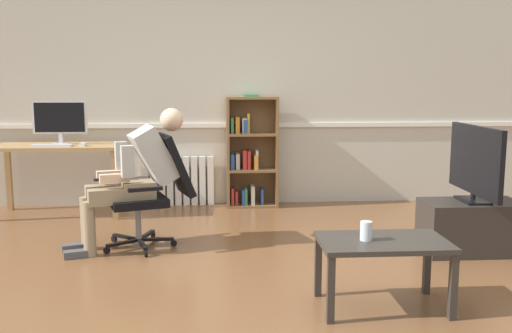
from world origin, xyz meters
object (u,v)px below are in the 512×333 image
at_px(person_seated, 135,174).
at_px(drinking_glass, 366,231).
at_px(radiator, 178,181).
at_px(office_chair, 155,186).
at_px(tv_screen, 475,162).
at_px(keyboard, 52,145).
at_px(computer_mouse, 83,144).
at_px(tv_stand, 471,227).
at_px(imac_monitor, 60,119).
at_px(computer_desk, 59,155).
at_px(bookshelf, 250,154).
at_px(coffee_table, 383,249).

relative_size(person_seated, drinking_glass, 9.95).
bearing_deg(radiator, office_chair, -92.94).
height_order(tv_screen, drinking_glass, tv_screen).
bearing_deg(drinking_glass, keyboard, 135.74).
relative_size(keyboard, computer_mouse, 4.13).
distance_m(radiator, tv_stand, 3.26).
relative_size(office_chair, person_seated, 0.82).
bearing_deg(tv_screen, computer_mouse, 68.24).
distance_m(office_chair, tv_screen, 2.70).
xyz_separation_m(imac_monitor, tv_screen, (3.80, -1.69, -0.26)).
bearing_deg(computer_desk, tv_screen, -22.99).
height_order(computer_desk, radiator, computer_desk).
bearing_deg(office_chair, drinking_glass, 26.20).
bearing_deg(computer_desk, person_seated, -52.51).
bearing_deg(imac_monitor, bookshelf, 5.97).
distance_m(keyboard, computer_mouse, 0.32).
distance_m(bookshelf, drinking_glass, 3.06).
bearing_deg(drinking_glass, imac_monitor, 133.02).
height_order(imac_monitor, radiator, imac_monitor).
bearing_deg(keyboard, person_seated, -48.57).
bearing_deg(tv_screen, imac_monitor, 67.25).
height_order(bookshelf, coffee_table, bookshelf).
bearing_deg(person_seated, keyboard, -157.18).
distance_m(keyboard, coffee_table, 3.79).
xyz_separation_m(person_seated, coffee_table, (1.74, -1.42, -0.26)).
bearing_deg(office_chair, radiator, 158.45).
bearing_deg(person_seated, bookshelf, 127.44).
bearing_deg(drinking_glass, computer_mouse, 131.87).
bearing_deg(radiator, person_seated, -98.21).
height_order(imac_monitor, coffee_table, imac_monitor).
relative_size(keyboard, person_seated, 0.35).
xyz_separation_m(computer_mouse, tv_screen, (3.52, -1.50, -0.00)).
distance_m(computer_desk, tv_screen, 4.14).
height_order(computer_mouse, tv_stand, computer_mouse).
distance_m(computer_mouse, tv_stand, 3.86).
xyz_separation_m(person_seated, tv_screen, (2.82, -0.33, 0.12)).
bearing_deg(computer_desk, keyboard, -100.39).
bearing_deg(coffee_table, computer_mouse, 133.25).
height_order(computer_desk, tv_screen, tv_screen).
height_order(imac_monitor, office_chair, imac_monitor).
distance_m(office_chair, person_seated, 0.21).
xyz_separation_m(office_chair, person_seated, (-0.16, -0.05, 0.12)).
height_order(computer_desk, computer_mouse, computer_mouse).
relative_size(computer_desk, person_seated, 1.11).
xyz_separation_m(bookshelf, tv_stand, (1.75, -1.91, -0.39)).
distance_m(tv_stand, tv_screen, 0.55).
bearing_deg(computer_mouse, office_chair, -52.49).
bearing_deg(bookshelf, drinking_glass, -79.40).
height_order(tv_stand, coffee_table, coffee_table).
bearing_deg(computer_mouse, coffee_table, -46.75).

